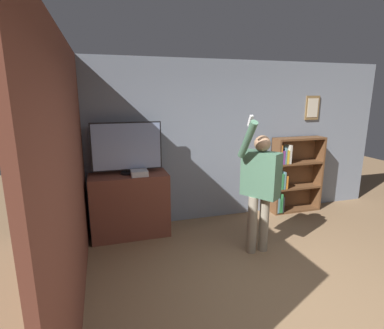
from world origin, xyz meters
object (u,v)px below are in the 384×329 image
Objects in this scene: television at (127,148)px; person at (260,183)px; bookshelf at (292,175)px; game_console at (139,173)px.

television is 0.54× the size of person.
game_console is at bearing -174.57° from bookshelf.
television reaches higher than game_console.
television is at bearing 133.02° from game_console.
game_console is at bearing -154.54° from person.
person is (1.64, -1.07, -0.38)m from television.
bookshelf is at bearing 98.46° from person.
game_console is 2.85m from bookshelf.
bookshelf is (2.82, 0.27, -0.32)m from game_console.
bookshelf is 0.73× the size of person.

